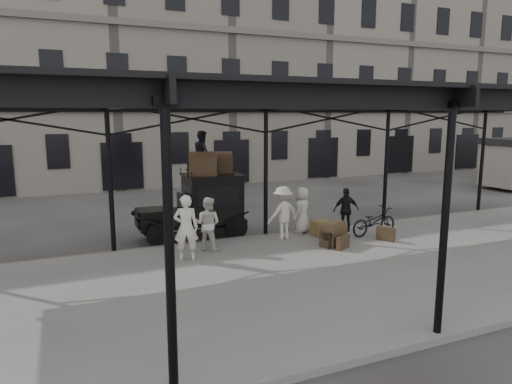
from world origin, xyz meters
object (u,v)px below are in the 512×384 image
porter_left (186,228)px  steamer_trunk_roof_near (203,166)px  steamer_trunk_platform (333,236)px  bicycle (374,221)px  taxi (204,203)px  porter_official (346,210)px

porter_left → steamer_trunk_roof_near: bearing=-100.6°
steamer_trunk_roof_near → steamer_trunk_platform: size_ratio=1.09×
bicycle → taxi: bearing=58.8°
bicycle → steamer_trunk_roof_near: (-5.27, 2.33, 1.89)m
porter_left → bicycle: bearing=-162.7°
porter_official → steamer_trunk_platform: 1.88m
taxi → steamer_trunk_platform: (3.28, -3.05, -0.75)m
taxi → steamer_trunk_roof_near: steamer_trunk_roof_near is taller
steamer_trunk_platform → taxi: bearing=111.2°
steamer_trunk_platform → porter_left: bearing=149.5°
taxi → steamer_trunk_platform: 4.54m
porter_left → steamer_trunk_platform: (4.59, -0.37, -0.63)m
porter_left → steamer_trunk_roof_near: (1.23, 2.43, 1.43)m
steamer_trunk_platform → steamer_trunk_roof_near: bearing=114.3°
taxi → steamer_trunk_roof_near: (-0.08, -0.25, 1.31)m
porter_official → steamer_trunk_roof_near: steamer_trunk_roof_near is taller
taxi → bicycle: 5.82m
bicycle → steamer_trunk_roof_near: steamer_trunk_roof_near is taller
porter_left → bicycle: size_ratio=1.03×
taxi → steamer_trunk_roof_near: size_ratio=4.00×
porter_left → bicycle: 6.52m
porter_left → steamer_trunk_roof_near: steamer_trunk_roof_near is taller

